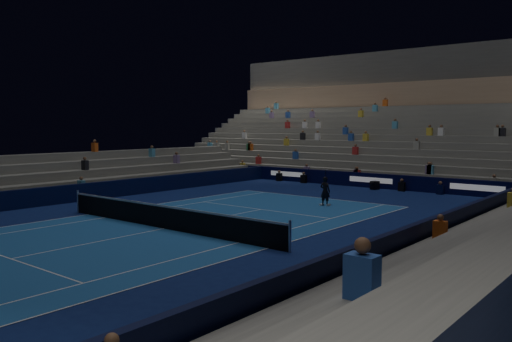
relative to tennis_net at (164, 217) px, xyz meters
name	(u,v)px	position (x,y,z in m)	size (l,w,h in m)	color
ground	(164,229)	(0.00, 0.00, -0.50)	(90.00, 90.00, 0.00)	#0D1B53
court_surface	(164,229)	(0.00, 0.00, -0.50)	(10.97, 23.77, 0.01)	#1C549C
sponsor_barrier_far	(371,180)	(0.00, 18.50, 0.00)	(44.00, 0.25, 1.00)	black
sponsor_barrier_east	(380,253)	(9.70, 0.00, 0.00)	(0.25, 37.00, 1.00)	black
sponsor_barrier_west	(43,197)	(-9.70, 0.00, 0.00)	(0.25, 37.00, 1.00)	black
grandstand_main	(425,136)	(0.00, 27.90, 2.87)	(44.00, 15.20, 11.20)	slate
grandstand_east	(506,258)	(13.17, 0.00, 0.41)	(5.00, 37.00, 2.50)	slate
grandstand_west	(12,184)	(-13.17, 0.00, 0.41)	(5.00, 37.00, 2.50)	slate
tennis_net	(164,217)	(0.00, 0.00, 0.00)	(12.90, 0.10, 1.10)	#B2B2B7
tennis_player	(325,191)	(1.84, 9.57, 0.28)	(0.57, 0.37, 1.57)	black
broadcast_camera	(375,185)	(0.64, 17.70, -0.21)	(0.53, 0.92, 0.56)	black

